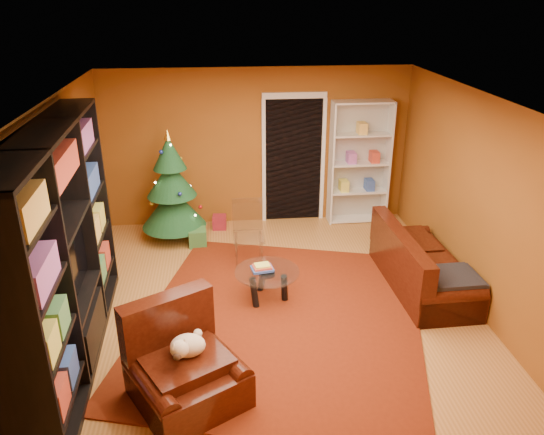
{
  "coord_description": "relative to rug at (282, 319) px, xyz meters",
  "views": [
    {
      "loc": [
        -0.63,
        -5.72,
        3.71
      ],
      "look_at": [
        0.0,
        0.4,
        1.05
      ],
      "focal_mm": 35.0,
      "sensor_mm": 36.0,
      "label": 1
    }
  ],
  "objects": [
    {
      "name": "armchair",
      "position": [
        -1.06,
        -1.27,
        0.39
      ],
      "size": [
        1.41,
        1.41,
        0.81
      ],
      "primitive_type": null,
      "rotation": [
        0.0,
        0.0,
        0.52
      ],
      "color": "black",
      "rests_on": "rug"
    },
    {
      "name": "wall_back",
      "position": [
        -0.04,
        3.1,
        1.29
      ],
      "size": [
        5.0,
        0.05,
        2.6
      ],
      "primitive_type": "cube",
      "color": "brown",
      "rests_on": "ground"
    },
    {
      "name": "wall_left",
      "position": [
        -2.57,
        0.33,
        1.29
      ],
      "size": [
        0.05,
        5.5,
        2.6
      ],
      "primitive_type": "cube",
      "color": "brown",
      "rests_on": "ground"
    },
    {
      "name": "ceiling",
      "position": [
        -0.04,
        0.33,
        2.61
      ],
      "size": [
        5.0,
        5.5,
        0.05
      ],
      "primitive_type": "cube",
      "color": "silver",
      "rests_on": "wall_back"
    },
    {
      "name": "wall_right",
      "position": [
        2.48,
        0.33,
        1.29
      ],
      "size": [
        0.05,
        5.5,
        2.6
      ],
      "primitive_type": "cube",
      "color": "brown",
      "rests_on": "ground"
    },
    {
      "name": "rug",
      "position": [
        0.0,
        0.0,
        0.0
      ],
      "size": [
        4.19,
        4.57,
        0.02
      ],
      "primitive_type": "cube",
      "rotation": [
        0.0,
        0.0,
        -0.27
      ],
      "color": "maroon",
      "rests_on": "floor"
    },
    {
      "name": "christmas_tree",
      "position": [
        -1.44,
        2.48,
        0.86
      ],
      "size": [
        1.13,
        1.13,
        1.8
      ],
      "primitive_type": null,
      "rotation": [
        0.0,
        0.0,
        -0.12
      ],
      "color": "#13401F",
      "rests_on": "floor"
    },
    {
      "name": "coffee_table",
      "position": [
        -0.13,
        0.47,
        0.21
      ],
      "size": [
        0.96,
        0.96,
        0.52
      ],
      "primitive_type": null,
      "rotation": [
        0.0,
        0.0,
        0.17
      ],
      "color": "gray",
      "rests_on": "rug"
    },
    {
      "name": "dog",
      "position": [
        -1.04,
        -1.21,
        0.59
      ],
      "size": [
        0.5,
        0.46,
        0.26
      ],
      "primitive_type": null,
      "rotation": [
        0.0,
        0.0,
        0.52
      ],
      "color": "beige",
      "rests_on": "armchair"
    },
    {
      "name": "sofa",
      "position": [
        1.98,
        0.6,
        0.4
      ],
      "size": [
        0.92,
        1.95,
        0.83
      ],
      "primitive_type": null,
      "rotation": [
        0.0,
        0.0,
        1.6
      ],
      "color": "black",
      "rests_on": "rug"
    },
    {
      "name": "acrylic_chair",
      "position": [
        -0.31,
        1.48,
        0.42
      ],
      "size": [
        0.44,
        0.48,
        0.86
      ],
      "primitive_type": null,
      "rotation": [
        0.0,
        0.0,
        -0.0
      ],
      "color": "#66605B",
      "rests_on": "rug"
    },
    {
      "name": "gift_box_red",
      "position": [
        -0.72,
        2.79,
        0.1
      ],
      "size": [
        0.24,
        0.24,
        0.22
      ],
      "primitive_type": "cube",
      "rotation": [
        0.0,
        0.0,
        -0.07
      ],
      "color": "maroon",
      "rests_on": "floor"
    },
    {
      "name": "white_bookshelf",
      "position": [
        1.65,
        2.9,
        1.02
      ],
      "size": [
        0.99,
        0.36,
        2.13
      ],
      "primitive_type": null,
      "rotation": [
        0.0,
        0.0,
        0.01
      ],
      "color": "white",
      "rests_on": "floor"
    },
    {
      "name": "doorway",
      "position": [
        0.56,
        3.06,
        1.04
      ],
      "size": [
        1.06,
        0.6,
        2.16
      ],
      "primitive_type": null,
      "color": "black",
      "rests_on": "floor"
    },
    {
      "name": "gift_box_green",
      "position": [
        -1.07,
        2.17,
        0.13
      ],
      "size": [
        0.29,
        0.29,
        0.27
      ],
      "primitive_type": "cube",
      "rotation": [
        0.0,
        0.0,
        0.06
      ],
      "color": "#306B2F",
      "rests_on": "floor"
    },
    {
      "name": "media_unit",
      "position": [
        -2.32,
        -0.43,
        1.24
      ],
      "size": [
        0.64,
        3.28,
        2.5
      ],
      "primitive_type": null,
      "rotation": [
        0.0,
        0.0,
        0.04
      ],
      "color": "black",
      "rests_on": "floor"
    },
    {
      "name": "floor",
      "position": [
        -0.04,
        0.33,
        -0.04
      ],
      "size": [
        5.0,
        5.5,
        0.05
      ],
      "primitive_type": "cube",
      "color": "#A96C30",
      "rests_on": "ground"
    }
  ]
}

